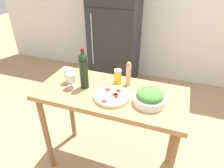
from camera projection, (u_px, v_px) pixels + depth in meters
ground_plane at (111, 163)px, 2.24m from camera, size 14.00×14.00×0.00m
wall_back at (156, 6)px, 3.33m from camera, size 6.40×0.08×2.60m
refrigerator at (115, 30)px, 3.39m from camera, size 0.79×0.67×1.87m
prep_counter at (111, 104)px, 1.81m from camera, size 1.30×0.60×0.96m
wine_bottle at (84, 70)px, 1.71m from camera, size 0.07×0.07×0.37m
wine_glass_near at (71, 78)px, 1.74m from camera, size 0.08×0.08×0.14m
wine_glass_far at (68, 73)px, 1.82m from camera, size 0.08×0.08×0.14m
pepper_mill at (128, 74)px, 1.78m from camera, size 0.04×0.04×0.23m
salad_bowl at (150, 97)px, 1.56m from camera, size 0.25×0.25×0.13m
homemade_pizza at (112, 96)px, 1.65m from camera, size 0.31×0.31×0.03m
salt_canister at (118, 77)px, 1.82m from camera, size 0.07×0.07×0.14m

